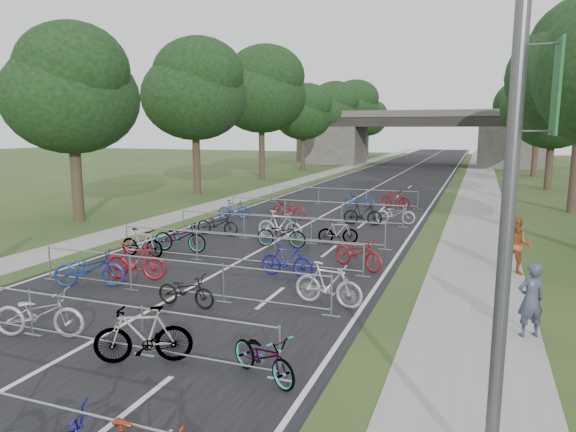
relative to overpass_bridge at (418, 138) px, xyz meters
name	(u,v)px	position (x,y,z in m)	size (l,w,h in m)	color
road	(399,174)	(0.00, -15.00, -3.53)	(11.00, 140.00, 0.01)	black
sidewalk_right	(480,177)	(8.00, -15.00, -3.53)	(3.00, 140.00, 0.01)	gray
sidewalk_left	(331,172)	(-7.50, -15.00, -3.53)	(2.00, 140.00, 0.01)	gray
lane_markings	(399,174)	(0.00, -15.00, -3.53)	(0.12, 140.00, 0.00)	silver
overpass_bridge	(418,138)	(0.00, 0.00, 0.00)	(31.00, 8.00, 7.05)	#42403B
lamppost	(514,166)	(8.33, -63.00, 0.75)	(0.61, 0.65, 8.21)	#4C4C51
tree_left_0	(71,93)	(-11.39, -49.07, 2.96)	(6.72, 6.72, 10.25)	#33261C
tree_left_1	(195,92)	(-11.39, -37.07, 3.77)	(7.56, 7.56, 11.53)	#33261C
tree_left_2	(262,92)	(-11.39, -25.07, 4.58)	(8.40, 8.40, 12.81)	#33261C
tree_right_2	(555,113)	(13.11, -25.07, 2.41)	(6.16, 6.16, 9.39)	#33261C
tree_left_3	(304,113)	(-11.39, -13.07, 2.96)	(6.72, 6.72, 10.25)	#33261C
tree_right_3	(540,106)	(13.11, -13.07, 3.39)	(7.17, 7.17, 10.93)	#33261C
tree_left_4	(332,110)	(-11.39, -1.07, 3.77)	(7.56, 7.56, 11.53)	#33261C
tree_right_4	(530,102)	(13.11, -1.07, 4.37)	(8.18, 8.18, 12.47)	#33261C
tree_left_5	(353,107)	(-11.39, 10.93, 4.58)	(8.40, 8.40, 12.81)	#33261C
tree_right_5	(522,120)	(13.11, 10.93, 2.41)	(6.16, 6.16, 9.39)	#33261C
tree_left_6	(368,119)	(-11.39, 22.93, 2.96)	(6.72, 6.72, 10.25)	#33261C
tree_right_6	(517,115)	(13.11, 22.93, 3.39)	(7.17, 7.17, 10.93)	#33261C
barrier_row_1	(84,322)	(0.00, -61.40, -2.99)	(9.70, 0.08, 1.10)	#929599
barrier_row_2	(175,278)	(0.00, -57.80, -2.99)	(9.70, 0.08, 1.10)	#929599
barrier_row_3	(235,249)	(0.00, -54.00, -2.99)	(9.70, 0.08, 1.10)	#929599
barrier_row_4	(277,229)	(0.00, -50.00, -2.99)	(9.70, 0.08, 1.10)	#929599
barrier_row_5	(313,211)	(0.00, -45.00, -2.99)	(9.70, 0.08, 1.10)	#929599
barrier_row_6	(342,197)	(0.00, -39.00, -2.99)	(9.70, 0.08, 1.10)	#929599
bike_5	(39,314)	(-1.31, -61.39, -2.98)	(0.74, 2.12, 1.11)	#A8A6AE
bike_6	(143,335)	(1.74, -61.67, -2.94)	(0.56, 1.99, 1.20)	#929599
bike_7	(264,356)	(4.30, -61.45, -3.07)	(0.62, 1.77, 0.93)	#929599
bike_8	(89,269)	(-2.93, -57.93, -2.98)	(0.73, 2.10, 1.10)	navy
bike_9	(135,262)	(-2.08, -56.85, -2.94)	(0.56, 1.99, 1.19)	maroon
bike_10	(186,291)	(0.75, -58.45, -3.08)	(0.60, 1.71, 0.90)	black
bike_11	(328,285)	(4.30, -57.04, -2.94)	(0.56, 1.97, 1.18)	silver
bike_12	(142,243)	(-3.67, -54.34, -3.00)	(0.50, 1.78, 1.07)	#929599
bike_13	(180,237)	(-2.82, -53.07, -2.97)	(0.75, 2.16, 1.13)	#929599
bike_14	(287,260)	(2.28, -54.84, -2.99)	(0.51, 1.81, 1.09)	navy
bike_15	(358,253)	(4.22, -53.07, -2.98)	(0.73, 2.10, 1.10)	maroon
bike_16	(217,224)	(-2.92, -49.86, -3.01)	(0.69, 1.98, 1.04)	black
bike_17	(280,225)	(0.00, -49.65, -2.91)	(0.58, 2.07, 1.24)	#B4B6BD
bike_18	(281,234)	(0.59, -50.98, -3.00)	(0.71, 2.04, 1.07)	#929599
bike_19	(338,232)	(2.57, -49.59, -3.04)	(0.47, 1.65, 0.99)	#929599
bike_20	(234,209)	(-4.20, -45.63, -3.03)	(0.47, 1.67, 1.00)	navy
bike_21	(288,209)	(-1.51, -44.56, -3.00)	(0.71, 2.03, 1.07)	maroon
bike_22	(363,214)	(2.63, -45.10, -2.96)	(0.54, 1.92, 1.15)	black
bike_23	(395,214)	(4.09, -44.16, -3.02)	(0.68, 1.96, 1.03)	#AAAAB2
bike_26	(359,200)	(1.30, -39.94, -3.01)	(0.69, 1.98, 1.04)	navy
bike_27	(396,199)	(3.30, -39.04, -2.97)	(0.53, 1.89, 1.13)	maroon
pedestrian_a	(531,300)	(9.20, -57.43, -2.66)	(0.64, 0.42, 1.75)	#353B4F
pedestrian_b	(516,246)	(9.20, -51.95, -2.58)	(0.92, 0.72, 1.90)	#9D4822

